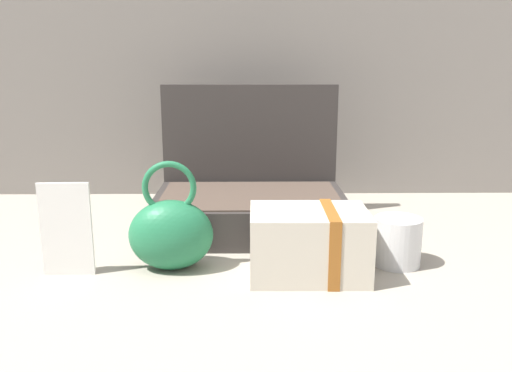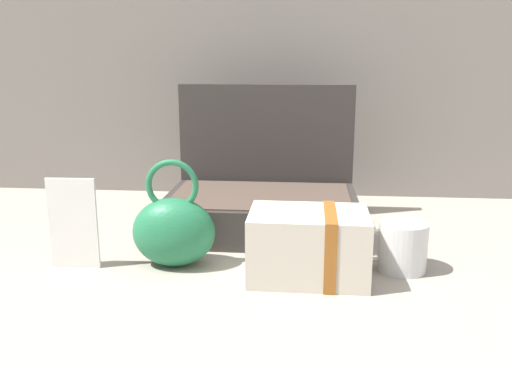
{
  "view_description": "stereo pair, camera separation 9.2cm",
  "coord_description": "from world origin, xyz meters",
  "px_view_note": "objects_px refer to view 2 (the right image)",
  "views": [
    {
      "loc": [
        -0.02,
        -0.91,
        0.37
      ],
      "look_at": [
        -0.01,
        -0.02,
        0.16
      ],
      "focal_mm": 37.5,
      "sensor_mm": 36.0,
      "label": 1
    },
    {
      "loc": [
        0.07,
        -0.91,
        0.37
      ],
      "look_at": [
        -0.01,
        -0.02,
        0.16
      ],
      "focal_mm": 37.5,
      "sensor_mm": 36.0,
      "label": 2
    }
  ],
  "objects_px": {
    "open_suitcase": "(262,197)",
    "cream_toiletry_bag": "(310,245)",
    "coffee_mug": "(401,246)",
    "teal_pouch_handbag": "(173,231)",
    "info_card_left": "(73,224)"
  },
  "relations": [
    {
      "from": "coffee_mug",
      "to": "cream_toiletry_bag",
      "type": "bearing_deg",
      "value": -164.04
    },
    {
      "from": "cream_toiletry_bag",
      "to": "coffee_mug",
      "type": "bearing_deg",
      "value": 15.96
    },
    {
      "from": "open_suitcase",
      "to": "cream_toiletry_bag",
      "type": "bearing_deg",
      "value": -69.43
    },
    {
      "from": "cream_toiletry_bag",
      "to": "open_suitcase",
      "type": "bearing_deg",
      "value": 110.57
    },
    {
      "from": "open_suitcase",
      "to": "coffee_mug",
      "type": "relative_size",
      "value": 3.4
    },
    {
      "from": "cream_toiletry_bag",
      "to": "info_card_left",
      "type": "bearing_deg",
      "value": 179.14
    },
    {
      "from": "teal_pouch_handbag",
      "to": "info_card_left",
      "type": "relative_size",
      "value": 1.2
    },
    {
      "from": "teal_pouch_handbag",
      "to": "coffee_mug",
      "type": "bearing_deg",
      "value": 2.8
    },
    {
      "from": "info_card_left",
      "to": "open_suitcase",
      "type": "bearing_deg",
      "value": 38.4
    },
    {
      "from": "open_suitcase",
      "to": "cream_toiletry_bag",
      "type": "height_order",
      "value": "open_suitcase"
    },
    {
      "from": "open_suitcase",
      "to": "teal_pouch_handbag",
      "type": "distance_m",
      "value": 0.29
    },
    {
      "from": "open_suitcase",
      "to": "coffee_mug",
      "type": "bearing_deg",
      "value": -40.98
    },
    {
      "from": "open_suitcase",
      "to": "teal_pouch_handbag",
      "type": "height_order",
      "value": "open_suitcase"
    },
    {
      "from": "teal_pouch_handbag",
      "to": "cream_toiletry_bag",
      "type": "distance_m",
      "value": 0.25
    },
    {
      "from": "teal_pouch_handbag",
      "to": "cream_toiletry_bag",
      "type": "height_order",
      "value": "teal_pouch_handbag"
    }
  ]
}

